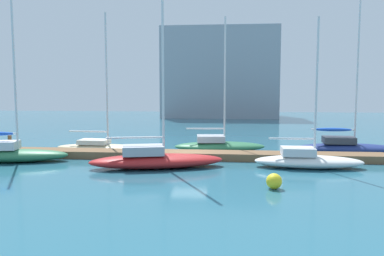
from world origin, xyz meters
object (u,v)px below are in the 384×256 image
Objects in this scene: sailboat_0 at (11,153)px; sailboat_4 at (307,159)px; sailboat_3 at (219,145)px; harbor_building_distant at (220,74)px; sailboat_2 at (155,158)px; sailboat_1 at (102,146)px; mooring_buoy_yellow at (274,181)px; sailboat_5 at (347,146)px.

sailboat_4 is at bearing -10.66° from sailboat_0.
harbor_building_distant reaches higher than sailboat_3.
harbor_building_distant is (2.90, 47.24, 7.25)m from sailboat_2.
sailboat_0 is 15.14m from sailboat_3.
mooring_buoy_yellow is at bearing -37.73° from sailboat_1.
sailboat_0 is 0.61× the size of harbor_building_distant.
harbor_building_distant reaches higher than sailboat_5.
sailboat_2 is at bearing -150.86° from sailboat_5.
sailboat_2 is 8.18m from mooring_buoy_yellow.
harbor_building_distant reaches higher than mooring_buoy_yellow.
harbor_building_distant is at bearing 107.58° from sailboat_5.
sailboat_1 reaches higher than sailboat_4.
sailboat_1 is 42.59m from harbor_building_distant.
harbor_building_distant is at bearing 72.64° from sailboat_2.
sailboat_0 is 24.54m from sailboat_5.
sailboat_3 is 13.50× the size of mooring_buoy_yellow.
sailboat_1 is at bearing 161.63° from sailboat_4.
mooring_buoy_yellow is (6.81, -4.52, -0.23)m from sailboat_2.
sailboat_2 is at bearing -93.51° from harbor_building_distant.
sailboat_4 is 6.10m from mooring_buoy_yellow.
mooring_buoy_yellow is (-2.69, -5.47, -0.14)m from sailboat_4.
sailboat_1 is 8.24m from sailboat_2.
sailboat_5 is 13.27m from mooring_buoy_yellow.
sailboat_3 is 0.52× the size of harbor_building_distant.
sailboat_4 reaches higher than mooring_buoy_yellow.
mooring_buoy_yellow is (-6.88, -11.35, -0.22)m from sailboat_5.
sailboat_2 reaches higher than mooring_buoy_yellow.
sailboat_4 is at bearing -81.87° from harbor_building_distant.
sailboat_3 is at bearing 47.56° from sailboat_2.
sailboat_4 is (19.66, -0.10, -0.12)m from sailboat_0.
sailboat_0 is 1.16× the size of sailboat_3.
sailboat_2 reaches higher than sailboat_0.
harbor_building_distant reaches higher than sailboat_4.
mooring_buoy_yellow is (12.30, -10.67, -0.06)m from sailboat_1.
sailboat_1 is 9.31m from sailboat_3.
sailboat_4 is 47.33m from harbor_building_distant.
sailboat_1 is at bearing 117.89° from sailboat_2.
sailboat_5 is at bearing -6.63° from sailboat_3.
sailboat_0 is 17.86m from mooring_buoy_yellow.
sailboat_5 is at bearing -75.04° from harbor_building_distant.
sailboat_2 is (5.49, -6.15, 0.16)m from sailboat_1.
sailboat_2 is at bearing -124.51° from sailboat_3.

